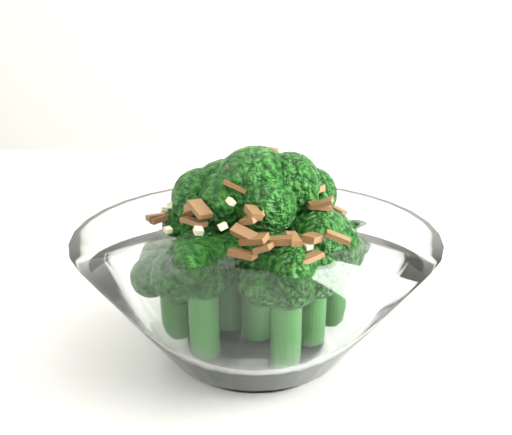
# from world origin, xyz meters

# --- Properties ---
(table) EXTENTS (1.39, 1.14, 0.75)m
(table) POSITION_xyz_m (-0.08, 0.14, 0.68)
(table) COLOR white
(table) RESTS_ON ground
(broccoli_dish) EXTENTS (0.23, 0.23, 0.14)m
(broccoli_dish) POSITION_xyz_m (0.13, -0.00, 0.80)
(broccoli_dish) COLOR white
(broccoli_dish) RESTS_ON table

